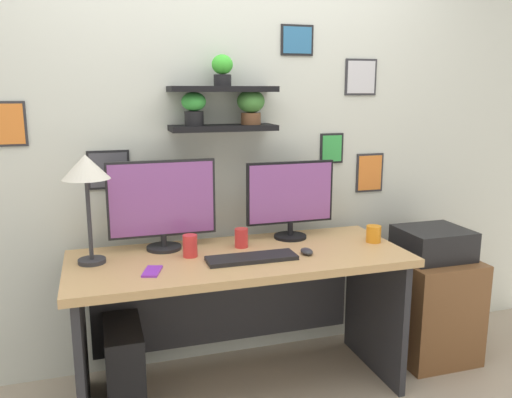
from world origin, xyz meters
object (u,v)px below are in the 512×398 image
at_px(desk_lamp, 86,174).
at_px(computer_mouse, 307,251).
at_px(water_cup, 190,246).
at_px(desk, 237,290).
at_px(pen_cup, 241,238).
at_px(drawer_cabinet, 428,306).
at_px(monitor_left, 162,203).
at_px(computer_tower_left, 124,365).
at_px(cell_phone, 152,271).
at_px(printer, 433,243).
at_px(monitor_right, 290,197).
at_px(coffee_mug, 374,234).
at_px(keyboard, 252,258).

bearing_deg(desk_lamp, computer_mouse, -9.96).
height_order(computer_mouse, water_cup, water_cup).
distance_m(desk_lamp, water_cup, 0.60).
height_order(desk, pen_cup, pen_cup).
distance_m(desk_lamp, drawer_cabinet, 2.08).
relative_size(monitor_left, pen_cup, 5.50).
height_order(pen_cup, computer_tower_left, pen_cup).
relative_size(cell_phone, printer, 0.37).
bearing_deg(pen_cup, computer_tower_left, -174.50).
bearing_deg(monitor_left, desk, -24.83).
height_order(monitor_right, drawer_cabinet, monitor_right).
relative_size(water_cup, printer, 0.29).
bearing_deg(drawer_cabinet, water_cup, -179.61).
bearing_deg(pen_cup, monitor_right, 16.90).
bearing_deg(computer_mouse, pen_cup, 142.47).
distance_m(desk, desk_lamp, 0.95).
bearing_deg(desk, monitor_right, 24.81).
bearing_deg(monitor_right, cell_phone, -156.53).
height_order(water_cup, computer_tower_left, water_cup).
xyz_separation_m(desk, coffee_mug, (0.75, -0.06, 0.25)).
bearing_deg(pen_cup, desk_lamp, -177.37).
distance_m(monitor_right, keyboard, 0.50).
xyz_separation_m(keyboard, pen_cup, (0.01, 0.22, 0.04)).
distance_m(monitor_left, printer, 1.57).
bearing_deg(computer_mouse, printer, 9.81).
distance_m(coffee_mug, water_cup, 0.99).
height_order(desk, cell_phone, cell_phone).
bearing_deg(desk, computer_tower_left, 179.25).
relative_size(monitor_right, keyboard, 1.13).
distance_m(desk, cell_phone, 0.53).
relative_size(desk, printer, 4.42).
distance_m(keyboard, water_cup, 0.31).
bearing_deg(cell_phone, coffee_mug, 23.97).
bearing_deg(water_cup, cell_phone, -139.56).
xyz_separation_m(monitor_left, keyboard, (0.38, -0.31, -0.23)).
relative_size(desk, pen_cup, 16.81).
height_order(cell_phone, pen_cup, pen_cup).
bearing_deg(cell_phone, water_cup, 58.50).
height_order(coffee_mug, pen_cup, pen_cup).
height_order(computer_mouse, printer, computer_mouse).
relative_size(monitor_left, computer_mouse, 6.11).
bearing_deg(monitor_right, drawer_cabinet, -10.99).
relative_size(desk_lamp, water_cup, 4.73).
xyz_separation_m(computer_mouse, water_cup, (-0.56, 0.14, 0.04)).
bearing_deg(printer, computer_tower_left, 179.78).
xyz_separation_m(monitor_left, computer_tower_left, (-0.24, -0.15, -0.78)).
distance_m(computer_mouse, pen_cup, 0.36).
bearing_deg(desk_lamp, desk, -2.74).
bearing_deg(desk, water_cup, -177.89).
height_order(desk, computer_tower_left, desk).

